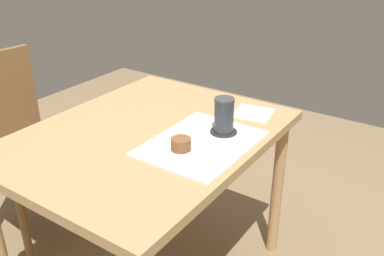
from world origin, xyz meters
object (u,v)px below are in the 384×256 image
wooden_chair (18,143)px  pastry_plate (181,151)px  pastry (181,144)px  coffee_mug (224,115)px  dining_table (148,152)px

wooden_chair → pastry_plate: (0.01, -0.95, 0.25)m
pastry → pastry_plate: bearing=180.0°
wooden_chair → coffee_mug: wooden_chair is taller
pastry_plate → pastry: bearing=0.0°
pastry → coffee_mug: 0.23m
dining_table → wooden_chair: (-0.07, 0.75, -0.15)m
pastry_plate → pastry: 0.03m
pastry → coffee_mug: (0.22, -0.04, 0.04)m
pastry_plate → coffee_mug: (0.22, -0.04, 0.06)m
dining_table → wooden_chair: wooden_chair is taller
dining_table → pastry_plate: size_ratio=7.01×
dining_table → pastry_plate: (-0.06, -0.20, 0.09)m
coffee_mug → dining_table: bearing=122.9°
wooden_chair → pastry_plate: size_ratio=6.08×
dining_table → pastry: pastry is taller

